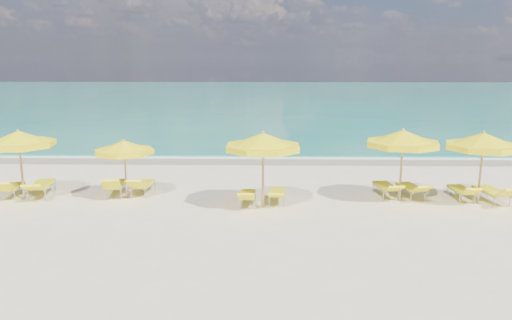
{
  "coord_description": "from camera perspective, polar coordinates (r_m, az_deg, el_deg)",
  "views": [
    {
      "loc": [
        0.41,
        -16.53,
        4.87
      ],
      "look_at": [
        0.0,
        1.5,
        1.2
      ],
      "focal_mm": 35.0,
      "sensor_mm": 36.0,
      "label": 1
    }
  ],
  "objects": [
    {
      "name": "lounger_5_right",
      "position": [
        18.69,
        17.3,
        -3.46
      ],
      "size": [
        0.89,
        1.85,
        0.71
      ],
      "rotation": [
        0.0,
        0.0,
        0.18
      ],
      "color": "#A5A8AD",
      "rests_on": "ground"
    },
    {
      "name": "umbrella_5",
      "position": [
        17.75,
        16.43,
        2.31
      ],
      "size": [
        2.88,
        2.88,
        2.56
      ],
      "rotation": [
        0.0,
        0.0,
        0.15
      ],
      "color": "tan",
      "rests_on": "ground"
    },
    {
      "name": "lounger_3_right",
      "position": [
        18.76,
        -12.78,
        -3.17
      ],
      "size": [
        0.7,
        1.73,
        0.77
      ],
      "rotation": [
        0.0,
        0.0,
        -0.08
      ],
      "color": "#A5A8AD",
      "rests_on": "ground"
    },
    {
      "name": "umbrella_4",
      "position": [
        16.25,
        0.8,
        2.02
      ],
      "size": [
        3.32,
        3.32,
        2.57
      ],
      "rotation": [
        0.0,
        0.0,
        -0.39
      ],
      "color": "tan",
      "rests_on": "ground"
    },
    {
      "name": "whitecap_near",
      "position": [
        34.48,
        -9.44,
        3.23
      ],
      "size": [
        14.0,
        0.36,
        0.05
      ],
      "primitive_type": "cube",
      "color": "white",
      "rests_on": "ground"
    },
    {
      "name": "ground_plane",
      "position": [
        17.24,
        -0.11,
        -4.91
      ],
      "size": [
        120.0,
        120.0,
        0.0
      ],
      "primitive_type": "plane",
      "color": "beige"
    },
    {
      "name": "ocean",
      "position": [
        64.71,
        0.94,
        7.19
      ],
      "size": [
        120.0,
        80.0,
        0.3
      ],
      "primitive_type": "cube",
      "color": "#157863",
      "rests_on": "ground"
    },
    {
      "name": "umbrella_6",
      "position": [
        18.31,
        24.52,
        1.9
      ],
      "size": [
        2.6,
        2.6,
        2.52
      ],
      "rotation": [
        0.0,
        0.0,
        0.05
      ],
      "color": "tan",
      "rests_on": "ground"
    },
    {
      "name": "whitecap_far",
      "position": [
        41.52,
        11.86,
        4.53
      ],
      "size": [
        18.0,
        0.3,
        0.05
      ],
      "primitive_type": "cube",
      "color": "white",
      "rests_on": "ground"
    },
    {
      "name": "lounger_2_right",
      "position": [
        19.61,
        -23.32,
        -3.12
      ],
      "size": [
        0.96,
        2.11,
        0.75
      ],
      "rotation": [
        0.0,
        0.0,
        0.16
      ],
      "color": "#A5A8AD",
      "rests_on": "ground"
    },
    {
      "name": "lounger_4_left",
      "position": [
        16.95,
        -1.0,
        -4.48
      ],
      "size": [
        0.58,
        1.69,
        0.69
      ],
      "rotation": [
        0.0,
        0.0,
        -0.01
      ],
      "color": "#A5A8AD",
      "rests_on": "ground"
    },
    {
      "name": "lounger_2_left",
      "position": [
        19.94,
        -26.13,
        -3.21
      ],
      "size": [
        0.82,
        1.74,
        0.78
      ],
      "rotation": [
        0.0,
        0.0,
        0.16
      ],
      "color": "#A5A8AD",
      "rests_on": "ground"
    },
    {
      "name": "foam_line",
      "position": [
        25.21,
        0.35,
        0.36
      ],
      "size": [
        120.0,
        1.2,
        0.03
      ],
      "primitive_type": "cube",
      "color": "white",
      "rests_on": "ground"
    },
    {
      "name": "umbrella_2",
      "position": [
        19.15,
        -25.49,
        2.13
      ],
      "size": [
        2.97,
        2.97,
        2.49
      ],
      "rotation": [
        0.0,
        0.0,
        -0.24
      ],
      "color": "tan",
      "rests_on": "ground"
    },
    {
      "name": "lounger_6_left",
      "position": [
        18.97,
        22.41,
        -3.62
      ],
      "size": [
        0.6,
        1.74,
        0.7
      ],
      "rotation": [
        0.0,
        0.0,
        0.01
      ],
      "color": "#A5A8AD",
      "rests_on": "ground"
    },
    {
      "name": "lounger_4_right",
      "position": [
        17.27,
        2.42,
        -4.21
      ],
      "size": [
        0.63,
        1.71,
        0.61
      ],
      "rotation": [
        0.0,
        0.0,
        -0.06
      ],
      "color": "#A5A8AD",
      "rests_on": "ground"
    },
    {
      "name": "lounger_5_left",
      "position": [
        18.58,
        14.6,
        -3.39
      ],
      "size": [
        0.78,
        1.87,
        0.68
      ],
      "rotation": [
        0.0,
        0.0,
        0.11
      ],
      "color": "#A5A8AD",
      "rests_on": "ground"
    },
    {
      "name": "umbrella_3",
      "position": [
        18.05,
        -14.83,
        1.36
      ],
      "size": [
        2.16,
        2.16,
        2.13
      ],
      "rotation": [
        0.0,
        0.0,
        0.03
      ],
      "color": "tan",
      "rests_on": "ground"
    },
    {
      "name": "lounger_3_left",
      "position": [
        18.81,
        -15.82,
        -3.21
      ],
      "size": [
        0.92,
        1.94,
        0.87
      ],
      "rotation": [
        0.0,
        0.0,
        0.16
      ],
      "color": "#A5A8AD",
      "rests_on": "ground"
    },
    {
      "name": "wet_sand_band",
      "position": [
        24.42,
        0.31,
        0.0
      ],
      "size": [
        120.0,
        2.6,
        0.01
      ],
      "primitive_type": "cube",
      "color": "tan",
      "rests_on": "ground"
    },
    {
      "name": "lounger_6_right",
      "position": [
        19.08,
        25.36,
        -3.71
      ],
      "size": [
        0.94,
        1.98,
        0.79
      ],
      "rotation": [
        0.0,
        0.0,
        0.17
      ],
      "color": "#A5A8AD",
      "rests_on": "ground"
    }
  ]
}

